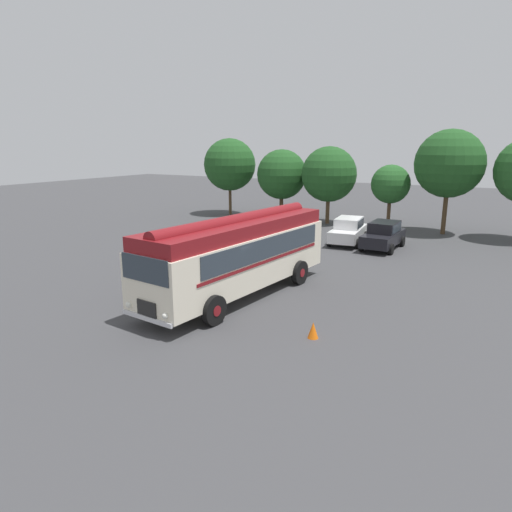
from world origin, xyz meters
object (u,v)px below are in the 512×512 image
at_px(car_near_left, 348,230).
at_px(traffic_cone, 313,330).
at_px(vintage_bus, 238,252).
at_px(car_mid_left, 383,235).

height_order(car_near_left, traffic_cone, car_near_left).
bearing_deg(vintage_bus, car_mid_left, 75.94).
distance_m(car_near_left, car_mid_left, 2.40).
xyz_separation_m(vintage_bus, car_mid_left, (3.01, 12.00, -1.05)).
bearing_deg(vintage_bus, traffic_cone, -29.39).
distance_m(vintage_bus, traffic_cone, 5.38).
bearing_deg(car_near_left, vintage_bus, -92.97).
relative_size(vintage_bus, traffic_cone, 18.74).
relative_size(car_near_left, traffic_cone, 7.93).
height_order(car_mid_left, traffic_cone, car_mid_left).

